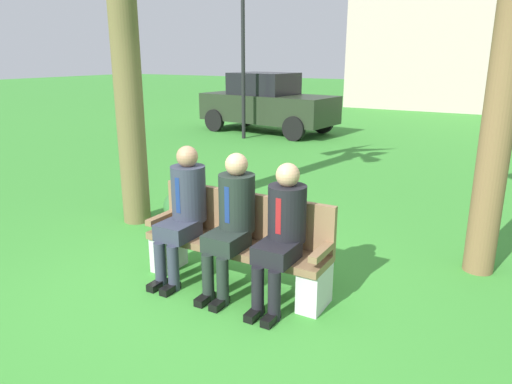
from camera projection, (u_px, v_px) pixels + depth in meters
ground_plane at (209, 295)px, 4.45m from camera, size 80.00×80.00×0.00m
park_bench at (238, 244)px, 4.56m from camera, size 1.85×0.44×0.90m
seated_man_left at (184, 207)px, 4.63m from camera, size 0.34×0.72×1.33m
seated_man_middle at (232, 217)px, 4.37m from camera, size 0.34×0.72×1.31m
seated_man_right at (282, 228)px, 4.12m from camera, size 0.34×0.72×1.28m
shrub_near_bench at (197, 206)px, 6.16m from camera, size 0.88×0.81×0.55m
parked_car_near at (267, 103)px, 13.59m from camera, size 4.05×2.07×1.68m
street_lamp at (243, 50)px, 12.17m from camera, size 0.24×0.24×3.76m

